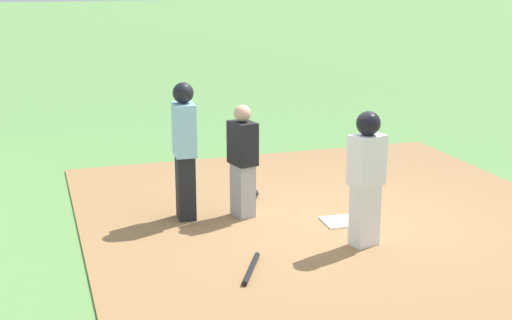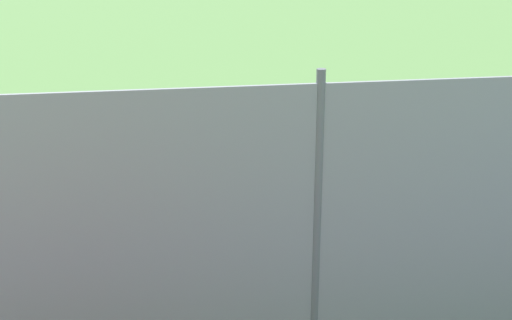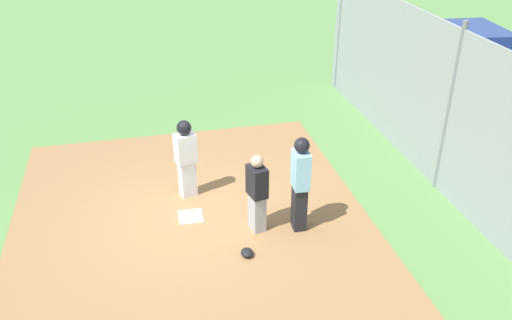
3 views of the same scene
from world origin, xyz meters
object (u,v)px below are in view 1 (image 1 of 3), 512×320
Objects in this scene: runner at (366,171)px; baseball_bat at (251,268)px; catcher_mask at (251,193)px; umpire at (185,148)px; home_plate at (340,221)px; catcher at (243,160)px.

baseball_bat is (0.33, -1.48, -0.86)m from runner.
baseball_bat is 3.24× the size of catcher_mask.
runner is (1.53, 1.78, -0.04)m from umpire.
catcher_mask reaches higher than home_plate.
runner is at bearing -37.60° from umpire.
umpire reaches higher than home_plate.
baseball_bat is at bearing -117.03° from catcher.
umpire is 2.34m from runner.
umpire is 2.28× the size of baseball_bat.
home_plate is 1.18m from runner.
catcher_mask is (-2.44, 0.77, 0.03)m from baseball_bat.
catcher is 0.93× the size of runner.
catcher_mask is at bearing 31.78° from umpire.
catcher reaches higher than catcher_mask.
runner is at bearing 18.69° from catcher_mask.
runner reaches higher than catcher_mask.
home_plate is 0.57× the size of baseball_bat.
home_plate is at bearing -20.92° from runner.
catcher is (-0.63, -1.11, 0.74)m from home_plate.
home_plate is 1.83× the size of catcher_mask.
home_plate is at bearing -42.68° from catcher.
catcher_mask is (-0.71, 0.34, -0.69)m from catcher.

